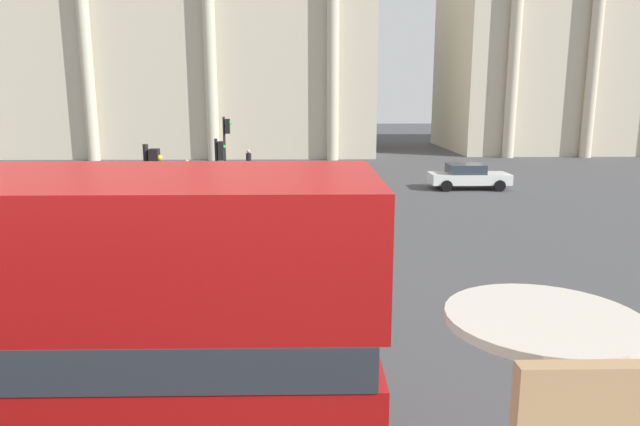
# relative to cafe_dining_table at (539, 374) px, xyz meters

# --- Properties ---
(cafe_dining_table) EXTENTS (0.60, 0.60, 0.73)m
(cafe_dining_table) POSITION_rel_cafe_dining_table_xyz_m (0.00, 0.00, 0.00)
(cafe_dining_table) COLOR #2D2D30
(cafe_dining_table) RESTS_ON cafe_floor_slab
(plaza_building_left) EXTENTS (35.20, 15.91, 21.26)m
(plaza_building_left) POSITION_rel_cafe_dining_table_xyz_m (-12.71, 50.50, 6.52)
(plaza_building_left) COLOR beige
(plaza_building_left) RESTS_ON ground_plane
(plaza_building_right) EXTENTS (32.24, 15.38, 20.78)m
(plaza_building_right) POSITION_rel_cafe_dining_table_xyz_m (28.02, 51.64, 6.28)
(plaza_building_right) COLOR beige
(plaza_building_right) RESTS_ON ground_plane
(traffic_light_near) EXTENTS (0.42, 0.24, 3.93)m
(traffic_light_near) POSITION_rel_cafe_dining_table_xyz_m (-4.18, 10.77, -1.55)
(traffic_light_near) COLOR black
(traffic_light_near) RESTS_ON ground_plane
(traffic_light_mid) EXTENTS (0.42, 0.24, 3.39)m
(traffic_light_mid) POSITION_rel_cafe_dining_table_xyz_m (-4.08, 19.57, -1.88)
(traffic_light_mid) COLOR black
(traffic_light_mid) RESTS_ON ground_plane
(traffic_light_far) EXTENTS (0.42, 0.24, 3.95)m
(traffic_light_far) POSITION_rel_cafe_dining_table_xyz_m (-4.72, 25.99, -1.54)
(traffic_light_far) COLOR black
(traffic_light_far) RESTS_ON ground_plane
(car_white) EXTENTS (4.20, 1.93, 1.35)m
(car_white) POSITION_rel_cafe_dining_table_xyz_m (7.84, 28.60, -3.41)
(car_white) COLOR black
(car_white) RESTS_ON ground_plane
(pedestrian_blue) EXTENTS (0.32, 0.32, 1.67)m
(pedestrian_blue) POSITION_rel_cafe_dining_table_xyz_m (-8.77, 21.32, -3.16)
(pedestrian_blue) COLOR #282B33
(pedestrian_blue) RESTS_ON ground_plane
(pedestrian_red) EXTENTS (0.32, 0.32, 1.80)m
(pedestrian_red) POSITION_rel_cafe_dining_table_xyz_m (-6.82, 26.88, -3.07)
(pedestrian_red) COLOR #282B33
(pedestrian_red) RESTS_ON ground_plane
(pedestrian_black) EXTENTS (0.32, 0.32, 1.79)m
(pedestrian_black) POSITION_rel_cafe_dining_table_xyz_m (-4.33, 32.51, -3.08)
(pedestrian_black) COLOR #282B33
(pedestrian_black) RESTS_ON ground_plane
(pedestrian_yellow) EXTENTS (0.32, 0.32, 1.71)m
(pedestrian_yellow) POSITION_rel_cafe_dining_table_xyz_m (-9.64, 30.30, -3.13)
(pedestrian_yellow) COLOR #282B33
(pedestrian_yellow) RESTS_ON ground_plane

